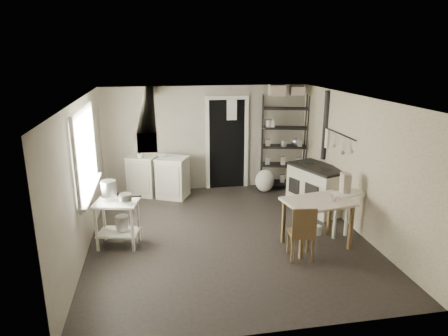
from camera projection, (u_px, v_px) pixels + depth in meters
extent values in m
plane|color=black|center=(227.00, 235.00, 6.78)|extent=(5.00, 5.00, 0.00)
plane|color=beige|center=(227.00, 99.00, 6.14)|extent=(5.00, 5.00, 0.00)
cube|color=#A39C8B|center=(207.00, 138.00, 8.82)|extent=(4.50, 0.02, 2.30)
cube|color=#A39C8B|center=(271.00, 238.00, 4.09)|extent=(4.50, 0.02, 2.30)
cube|color=#A39C8B|center=(82.00, 177.00, 6.08)|extent=(0.02, 5.00, 2.30)
cube|color=#A39C8B|center=(356.00, 164.00, 6.83)|extent=(0.02, 5.00, 2.30)
cylinder|color=silver|center=(109.00, 189.00, 6.23)|extent=(0.30, 0.30, 0.25)
cylinder|color=silver|center=(125.00, 197.00, 6.11)|extent=(0.25, 0.25, 0.11)
cylinder|color=silver|center=(122.00, 223.00, 6.33)|extent=(0.24, 0.24, 0.23)
imported|color=silver|center=(162.00, 153.00, 8.33)|extent=(0.35, 0.35, 0.07)
imported|color=silver|center=(140.00, 154.00, 8.23)|extent=(0.16, 0.16, 0.10)
imported|color=silver|center=(272.00, 129.00, 8.73)|extent=(0.12, 0.12, 0.21)
cube|color=beige|center=(277.00, 100.00, 8.46)|extent=(0.35, 0.31, 0.22)
cube|color=beige|center=(297.00, 100.00, 8.55)|extent=(0.34, 0.32, 0.18)
cube|color=beige|center=(346.00, 178.00, 6.51)|extent=(0.15, 0.23, 0.31)
imported|color=silver|center=(333.00, 199.00, 6.15)|extent=(0.11, 0.11, 0.10)
ellipsoid|color=white|center=(265.00, 181.00, 8.83)|extent=(0.53, 0.50, 0.50)
cylinder|color=silver|center=(318.00, 230.00, 6.77)|extent=(0.16, 0.16, 0.16)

